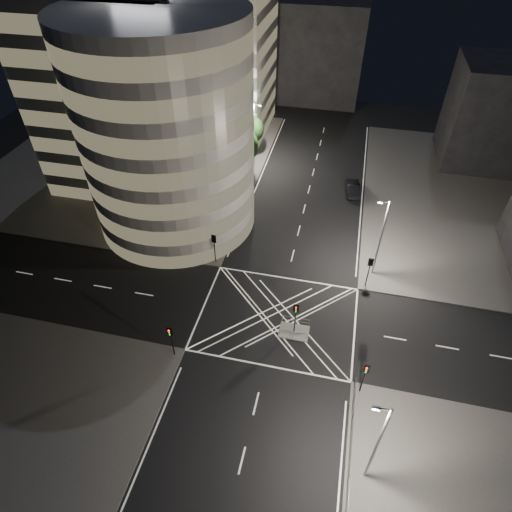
% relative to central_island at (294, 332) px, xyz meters
% --- Properties ---
extents(ground, '(120.00, 120.00, 0.00)m').
position_rel_central_island_xyz_m(ground, '(-2.00, 1.50, -0.07)').
color(ground, black).
rests_on(ground, ground).
extents(sidewalk_far_left, '(42.00, 42.00, 0.15)m').
position_rel_central_island_xyz_m(sidewalk_far_left, '(-31.00, 28.50, 0.00)').
color(sidewalk_far_left, '#4B4947').
rests_on(sidewalk_far_left, ground).
extents(central_island, '(3.00, 2.00, 0.15)m').
position_rel_central_island_xyz_m(central_island, '(0.00, 0.00, 0.00)').
color(central_island, slate).
rests_on(central_island, ground).
extents(office_tower_curved, '(30.00, 29.00, 27.20)m').
position_rel_central_island_xyz_m(office_tower_curved, '(-22.74, 20.24, 12.58)').
color(office_tower_curved, '#9B9992').
rests_on(office_tower_curved, sidewalk_far_left).
extents(office_block_rear, '(24.00, 16.00, 22.00)m').
position_rel_central_island_xyz_m(office_block_rear, '(-24.00, 43.50, 11.07)').
color(office_block_rear, '#9B9992').
rests_on(office_block_rear, sidewalk_far_left).
extents(building_right_far, '(14.00, 12.00, 15.00)m').
position_rel_central_island_xyz_m(building_right_far, '(24.00, 41.50, 7.58)').
color(building_right_far, black).
rests_on(building_right_far, sidewalk_far_right).
extents(building_far_end, '(18.00, 8.00, 18.00)m').
position_rel_central_island_xyz_m(building_far_end, '(-6.00, 59.50, 8.93)').
color(building_far_end, black).
rests_on(building_far_end, ground).
extents(tree_a, '(4.20, 4.20, 6.43)m').
position_rel_central_island_xyz_m(tree_a, '(-12.50, 10.50, 4.08)').
color(tree_a, black).
rests_on(tree_a, sidewalk_far_left).
extents(tree_b, '(4.37, 4.37, 7.01)m').
position_rel_central_island_xyz_m(tree_b, '(-12.50, 16.50, 4.56)').
color(tree_b, black).
rests_on(tree_b, sidewalk_far_left).
extents(tree_c, '(4.78, 4.78, 7.65)m').
position_rel_central_island_xyz_m(tree_c, '(-12.50, 22.50, 4.97)').
color(tree_c, black).
rests_on(tree_c, sidewalk_far_left).
extents(tree_d, '(4.63, 4.63, 7.34)m').
position_rel_central_island_xyz_m(tree_d, '(-12.50, 28.50, 4.75)').
color(tree_d, black).
rests_on(tree_d, sidewalk_far_left).
extents(tree_e, '(3.77, 3.77, 6.64)m').
position_rel_central_island_xyz_m(tree_e, '(-12.50, 34.50, 4.53)').
color(tree_e, black).
rests_on(tree_e, sidewalk_far_left).
extents(traffic_signal_fl, '(0.55, 0.22, 4.00)m').
position_rel_central_island_xyz_m(traffic_signal_fl, '(-10.80, 8.30, 2.84)').
color(traffic_signal_fl, black).
rests_on(traffic_signal_fl, sidewalk_far_left).
extents(traffic_signal_nl, '(0.55, 0.22, 4.00)m').
position_rel_central_island_xyz_m(traffic_signal_nl, '(-10.80, -5.30, 2.84)').
color(traffic_signal_nl, black).
rests_on(traffic_signal_nl, sidewalk_near_left).
extents(traffic_signal_fr, '(0.55, 0.22, 4.00)m').
position_rel_central_island_xyz_m(traffic_signal_fr, '(6.80, 8.30, 2.84)').
color(traffic_signal_fr, black).
rests_on(traffic_signal_fr, sidewalk_far_right).
extents(traffic_signal_nr, '(0.55, 0.22, 4.00)m').
position_rel_central_island_xyz_m(traffic_signal_nr, '(6.80, -5.30, 2.84)').
color(traffic_signal_nr, black).
rests_on(traffic_signal_nr, sidewalk_near_right).
extents(traffic_signal_island, '(0.55, 0.22, 4.00)m').
position_rel_central_island_xyz_m(traffic_signal_island, '(0.00, 0.00, 2.84)').
color(traffic_signal_island, black).
rests_on(traffic_signal_island, central_island).
extents(street_lamp_left_near, '(1.25, 0.25, 10.00)m').
position_rel_central_island_xyz_m(street_lamp_left_near, '(-11.44, 13.50, 5.47)').
color(street_lamp_left_near, slate).
rests_on(street_lamp_left_near, sidewalk_far_left).
extents(street_lamp_left_far, '(1.25, 0.25, 10.00)m').
position_rel_central_island_xyz_m(street_lamp_left_far, '(-11.44, 31.50, 5.47)').
color(street_lamp_left_far, slate).
rests_on(street_lamp_left_far, sidewalk_far_left).
extents(street_lamp_right_far, '(1.25, 0.25, 10.00)m').
position_rel_central_island_xyz_m(street_lamp_right_far, '(7.44, 10.50, 5.47)').
color(street_lamp_right_far, slate).
rests_on(street_lamp_right_far, sidewalk_far_right).
extents(street_lamp_right_near, '(1.25, 0.25, 10.00)m').
position_rel_central_island_xyz_m(street_lamp_right_near, '(7.44, -12.50, 5.47)').
color(street_lamp_right_near, slate).
rests_on(street_lamp_right_near, sidewalk_near_right).
extents(railing_near_right, '(0.06, 11.70, 1.10)m').
position_rel_central_island_xyz_m(railing_near_right, '(6.30, -10.65, 0.62)').
color(railing_near_right, slate).
rests_on(railing_near_right, sidewalk_near_right).
extents(railing_island_south, '(2.80, 0.06, 1.10)m').
position_rel_central_island_xyz_m(railing_island_south, '(0.00, -0.90, 0.62)').
color(railing_island_south, slate).
rests_on(railing_island_south, central_island).
extents(railing_island_north, '(2.80, 0.06, 1.10)m').
position_rel_central_island_xyz_m(railing_island_north, '(0.00, 0.90, 0.62)').
color(railing_island_north, slate).
rests_on(railing_island_north, central_island).
extents(sedan, '(2.32, 5.16, 1.64)m').
position_rel_central_island_xyz_m(sedan, '(4.26, 26.98, 0.75)').
color(sedan, black).
rests_on(sedan, ground).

